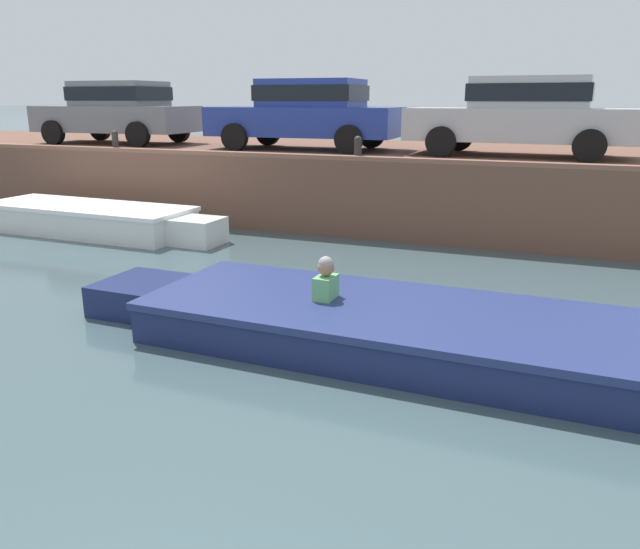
{
  "coord_description": "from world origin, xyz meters",
  "views": [
    {
      "loc": [
        1.61,
        -1.09,
        2.62
      ],
      "look_at": [
        -0.23,
        3.55,
        1.21
      ],
      "focal_mm": 35.0,
      "sensor_mm": 36.0,
      "label": 1
    }
  ],
  "objects_px": {
    "car_centre_silver": "(524,113)",
    "mooring_bollard_west": "(115,140)",
    "mooring_bollard_mid": "(358,147)",
    "boat_moored_west_white": "(96,220)",
    "motorboat_passing": "(373,325)",
    "car_leftmost_grey": "(118,110)",
    "car_left_inner_blue": "(307,111)"
  },
  "relations": [
    {
      "from": "car_leftmost_grey",
      "to": "motorboat_passing",
      "type": "bearing_deg",
      "value": -38.62
    },
    {
      "from": "boat_moored_west_white",
      "to": "motorboat_passing",
      "type": "bearing_deg",
      "value": -27.62
    },
    {
      "from": "boat_moored_west_white",
      "to": "motorboat_passing",
      "type": "height_order",
      "value": "motorboat_passing"
    },
    {
      "from": "car_leftmost_grey",
      "to": "mooring_bollard_west",
      "type": "relative_size",
      "value": 9.26
    },
    {
      "from": "motorboat_passing",
      "to": "mooring_bollard_mid",
      "type": "xyz_separation_m",
      "value": [
        -1.95,
        5.31,
        1.5
      ]
    },
    {
      "from": "car_centre_silver",
      "to": "mooring_bollard_mid",
      "type": "bearing_deg",
      "value": -145.69
    },
    {
      "from": "car_centre_silver",
      "to": "mooring_bollard_west",
      "type": "bearing_deg",
      "value": -167.24
    },
    {
      "from": "car_centre_silver",
      "to": "boat_moored_west_white",
      "type": "bearing_deg",
      "value": -154.8
    },
    {
      "from": "boat_moored_west_white",
      "to": "car_left_inner_blue",
      "type": "xyz_separation_m",
      "value": [
        3.07,
        3.65,
        2.06
      ]
    },
    {
      "from": "car_centre_silver",
      "to": "mooring_bollard_mid",
      "type": "distance_m",
      "value": 3.47
    },
    {
      "from": "boat_moored_west_white",
      "to": "car_left_inner_blue",
      "type": "distance_m",
      "value": 5.19
    },
    {
      "from": "mooring_bollard_mid",
      "to": "boat_moored_west_white",
      "type": "bearing_deg",
      "value": -160.77
    },
    {
      "from": "mooring_bollard_west",
      "to": "mooring_bollard_mid",
      "type": "height_order",
      "value": "same"
    },
    {
      "from": "car_leftmost_grey",
      "to": "mooring_bollard_mid",
      "type": "relative_size",
      "value": 9.26
    },
    {
      "from": "mooring_bollard_mid",
      "to": "mooring_bollard_west",
      "type": "bearing_deg",
      "value": 180.0
    },
    {
      "from": "boat_moored_west_white",
      "to": "car_left_inner_blue",
      "type": "height_order",
      "value": "car_left_inner_blue"
    },
    {
      "from": "motorboat_passing",
      "to": "mooring_bollard_west",
      "type": "distance_m",
      "value": 9.42
    },
    {
      "from": "mooring_bollard_west",
      "to": "mooring_bollard_mid",
      "type": "relative_size",
      "value": 1.0
    },
    {
      "from": "car_centre_silver",
      "to": "motorboat_passing",
      "type": "bearing_deg",
      "value": -96.89
    },
    {
      "from": "mooring_bollard_west",
      "to": "car_left_inner_blue",
      "type": "bearing_deg",
      "value": 26.73
    },
    {
      "from": "car_left_inner_blue",
      "to": "mooring_bollard_west",
      "type": "relative_size",
      "value": 9.77
    },
    {
      "from": "boat_moored_west_white",
      "to": "mooring_bollard_mid",
      "type": "height_order",
      "value": "mooring_bollard_mid"
    },
    {
      "from": "mooring_bollard_mid",
      "to": "car_left_inner_blue",
      "type": "bearing_deg",
      "value": 133.73
    },
    {
      "from": "boat_moored_west_white",
      "to": "mooring_bollard_west",
      "type": "distance_m",
      "value": 2.37
    },
    {
      "from": "car_centre_silver",
      "to": "mooring_bollard_mid",
      "type": "xyz_separation_m",
      "value": [
        -2.82,
        -1.93,
        -0.61
      ]
    },
    {
      "from": "car_leftmost_grey",
      "to": "car_left_inner_blue",
      "type": "distance_m",
      "value": 5.26
    },
    {
      "from": "boat_moored_west_white",
      "to": "car_centre_silver",
      "type": "distance_m",
      "value": 8.8
    },
    {
      "from": "car_left_inner_blue",
      "to": "car_centre_silver",
      "type": "bearing_deg",
      "value": -0.05
    },
    {
      "from": "mooring_bollard_mid",
      "to": "car_leftmost_grey",
      "type": "bearing_deg",
      "value": 164.81
    },
    {
      "from": "motorboat_passing",
      "to": "car_leftmost_grey",
      "type": "relative_size",
      "value": 1.65
    },
    {
      "from": "boat_moored_west_white",
      "to": "car_leftmost_grey",
      "type": "xyz_separation_m",
      "value": [
        -2.2,
        3.65,
        2.06
      ]
    },
    {
      "from": "car_centre_silver",
      "to": "mooring_bollard_west",
      "type": "distance_m",
      "value": 8.74
    }
  ]
}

